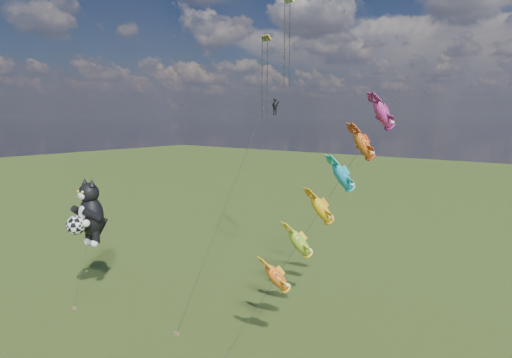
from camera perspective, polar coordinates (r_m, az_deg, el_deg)
The scene contains 4 objects.
ground at distance 42.94m, azimuth -22.04°, elevation -14.55°, with size 300.00×300.00×0.00m, color #21370D.
cat_kite_rig at distance 40.86m, azimuth -21.48°, elevation -4.23°, with size 3.02×4.32×10.84m.
fish_windsock_rig at distance 30.34m, azimuth 10.06°, elevation -1.86°, with size 6.88×14.51×19.50m.
parafoil_rig at distance 42.78m, azimuth 2.38°, elevation 12.43°, with size 2.65×17.45×28.02m.
Camera 1 is at (34.66, -19.43, 16.27)m, focal length 30.00 mm.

